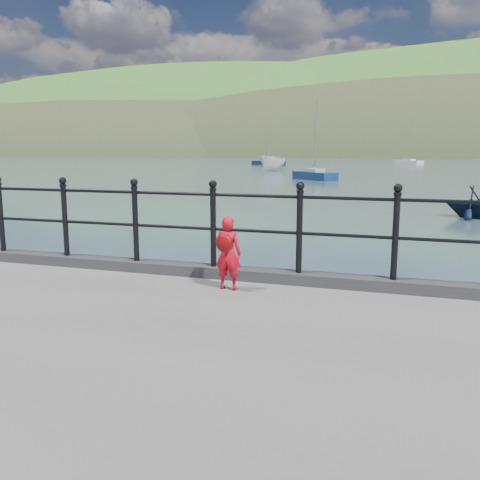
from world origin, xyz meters
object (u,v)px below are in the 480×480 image
(launch_white, at_px, (273,163))
(launch_navy, at_px, (475,202))
(child, at_px, (228,252))
(sailboat_port, at_px, (315,176))
(sailboat_deep, at_px, (409,162))
(sailboat_left, at_px, (269,163))
(railing, at_px, (255,220))

(launch_white, height_order, launch_navy, launch_white)
(launch_white, bearing_deg, child, -59.58)
(child, height_order, sailboat_port, sailboat_port)
(launch_navy, height_order, sailboat_deep, sailboat_deep)
(sailboat_left, xyz_separation_m, sailboat_port, (15.23, -42.08, 0.00))
(child, relative_size, sailboat_left, 0.11)
(launch_white, relative_size, sailboat_port, 0.72)
(railing, relative_size, launch_navy, 7.28)
(railing, xyz_separation_m, launch_white, (-13.77, 55.92, -0.80))
(child, xyz_separation_m, launch_white, (-13.57, 56.47, -0.45))
(launch_white, distance_m, launch_navy, 44.10)
(child, bearing_deg, railing, -109.40)
(launch_white, bearing_deg, sailboat_deep, 83.44)
(launch_white, height_order, sailboat_port, sailboat_port)
(railing, xyz_separation_m, sailboat_port, (-5.87, 40.27, -1.48))
(sailboat_left, bearing_deg, launch_navy, -66.30)
(launch_white, xyz_separation_m, sailboat_port, (7.90, -15.65, -0.69))
(railing, xyz_separation_m, child, (-0.20, -0.56, -0.35))
(child, distance_m, sailboat_port, 41.23)
(launch_navy, relative_size, sailboat_deep, 0.29)
(launch_white, distance_m, sailboat_left, 27.44)
(sailboat_left, bearing_deg, railing, -73.12)
(sailboat_left, bearing_deg, sailboat_port, -67.60)
(launch_navy, bearing_deg, railing, -168.70)
(launch_navy, bearing_deg, launch_white, 52.47)
(launch_navy, relative_size, sailboat_port, 0.34)
(launch_white, xyz_separation_m, sailboat_deep, (16.60, 38.24, -0.68))
(railing, bearing_deg, sailboat_left, 104.37)
(launch_navy, distance_m, sailboat_port, 26.59)
(sailboat_deep, bearing_deg, launch_navy, -41.39)
(sailboat_deep, bearing_deg, railing, -44.46)
(launch_white, bearing_deg, sailboat_left, 122.41)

